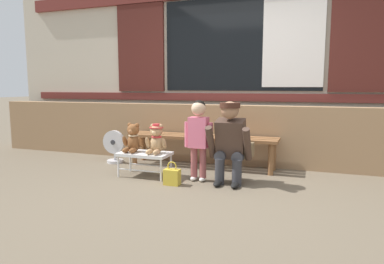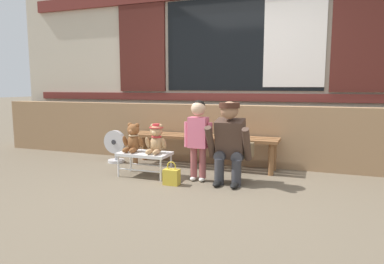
% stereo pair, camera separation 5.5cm
% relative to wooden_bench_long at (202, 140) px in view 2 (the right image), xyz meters
% --- Properties ---
extents(ground_plane, '(60.00, 60.00, 0.00)m').
position_rel_wooden_bench_long_xyz_m(ground_plane, '(0.36, -1.06, -0.37)').
color(ground_plane, brown).
extents(brick_low_wall, '(8.14, 0.25, 0.85)m').
position_rel_wooden_bench_long_xyz_m(brick_low_wall, '(0.36, 0.37, 0.05)').
color(brick_low_wall, '#997551').
rests_on(brick_low_wall, ground).
extents(shop_facade, '(8.31, 0.26, 3.73)m').
position_rel_wooden_bench_long_xyz_m(shop_facade, '(0.37, 0.88, 1.49)').
color(shop_facade, beige).
rests_on(shop_facade, ground).
extents(wooden_bench_long, '(2.10, 0.40, 0.44)m').
position_rel_wooden_bench_long_xyz_m(wooden_bench_long, '(0.00, 0.00, 0.00)').
color(wooden_bench_long, brown).
rests_on(wooden_bench_long, ground).
extents(small_display_bench, '(0.64, 0.36, 0.30)m').
position_rel_wooden_bench_long_xyz_m(small_display_bench, '(-0.51, -0.72, -0.11)').
color(small_display_bench, silver).
rests_on(small_display_bench, ground).
extents(teddy_bear_plain, '(0.28, 0.26, 0.36)m').
position_rel_wooden_bench_long_xyz_m(teddy_bear_plain, '(-0.67, -0.72, 0.09)').
color(teddy_bear_plain, brown).
rests_on(teddy_bear_plain, small_display_bench).
extents(teddy_bear_with_hat, '(0.28, 0.27, 0.36)m').
position_rel_wooden_bench_long_xyz_m(teddy_bear_with_hat, '(-0.35, -0.72, 0.10)').
color(teddy_bear_with_hat, tan).
rests_on(teddy_bear_with_hat, small_display_bench).
extents(child_standing, '(0.35, 0.18, 0.96)m').
position_rel_wooden_bench_long_xyz_m(child_standing, '(0.19, -0.69, 0.22)').
color(child_standing, '#994C4C').
rests_on(child_standing, ground).
extents(adult_crouching, '(0.50, 0.49, 0.95)m').
position_rel_wooden_bench_long_xyz_m(adult_crouching, '(0.58, -0.67, 0.11)').
color(adult_crouching, '#333338').
rests_on(adult_crouching, ground).
extents(handbag_on_ground, '(0.18, 0.11, 0.27)m').
position_rel_wooden_bench_long_xyz_m(handbag_on_ground, '(-0.04, -0.96, -0.28)').
color(handbag_on_ground, gold).
rests_on(handbag_on_ground, ground).
extents(floor_fan, '(0.34, 0.24, 0.48)m').
position_rel_wooden_bench_long_xyz_m(floor_fan, '(-1.28, -0.18, -0.13)').
color(floor_fan, silver).
rests_on(floor_fan, ground).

